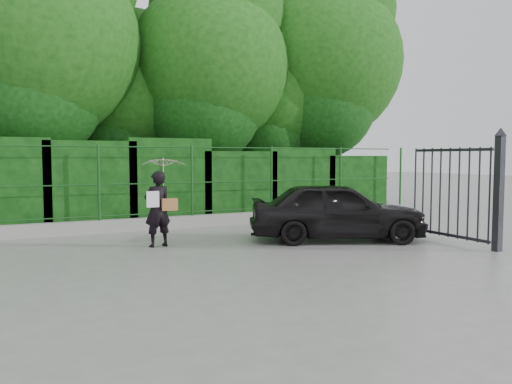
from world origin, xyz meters
name	(u,v)px	position (x,y,z in m)	size (l,w,h in m)	color
ground	(253,261)	(0.00, 0.00, 0.00)	(80.00, 80.00, 0.00)	gray
kerb	(177,222)	(0.00, 4.50, 0.15)	(14.00, 0.25, 0.30)	#9E9E99
fence	(185,181)	(0.22, 4.50, 1.20)	(14.13, 0.06, 1.80)	#184719
hedge	(161,185)	(-0.14, 5.50, 1.05)	(14.20, 1.20, 2.29)	black
trees	(181,68)	(1.14, 7.74, 4.62)	(17.10, 6.15, 8.08)	black
gate	(478,188)	(4.60, -0.72, 1.19)	(0.22, 2.33, 2.36)	black
woman	(162,188)	(-1.02, 2.15, 1.19)	(0.89, 0.89, 1.80)	black
car	(337,211)	(2.58, 1.21, 0.64)	(1.51, 3.76, 1.28)	black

